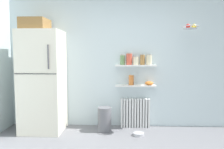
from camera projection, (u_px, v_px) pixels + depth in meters
name	position (u px, v px, depth m)	size (l,w,h in m)	color
back_wall	(123.00, 60.00, 4.40)	(7.04, 0.10, 2.60)	silver
refrigerator	(43.00, 79.00, 4.10)	(0.73, 0.73, 2.04)	silver
radiator	(135.00, 113.00, 4.35)	(0.56, 0.12, 0.55)	white
wall_shelf_lower	(136.00, 86.00, 4.27)	(0.76, 0.22, 0.03)	white
wall_shelf_upper	(136.00, 66.00, 4.24)	(0.76, 0.22, 0.03)	white
storage_jar_0	(123.00, 60.00, 4.24)	(0.09, 0.09, 0.20)	#5B7F4C
storage_jar_1	(129.00, 59.00, 4.23)	(0.11, 0.11, 0.23)	#C64C38
storage_jar_2	(136.00, 61.00, 4.23)	(0.11, 0.11, 0.17)	beige
storage_jar_3	(142.00, 60.00, 4.22)	(0.09, 0.09, 0.20)	olive
storage_jar_4	(149.00, 60.00, 4.22)	(0.11, 0.11, 0.20)	beige
vase	(131.00, 80.00, 4.27)	(0.10, 0.10, 0.19)	#CC7033
shelf_bowl	(149.00, 83.00, 4.26)	(0.16, 0.16, 0.07)	orange
trash_bin	(105.00, 119.00, 4.13)	(0.25, 0.25, 0.44)	slate
pet_food_bowl	(139.00, 134.00, 3.92)	(0.19, 0.19, 0.05)	#B7B7BC
hanging_fruit_basket	(191.00, 27.00, 3.85)	(0.29, 0.29, 0.09)	#B2B2B7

